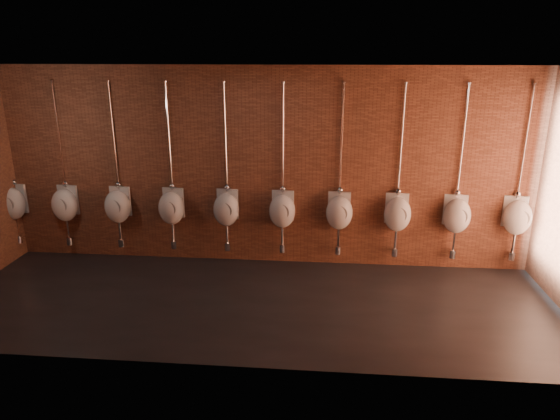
{
  "coord_description": "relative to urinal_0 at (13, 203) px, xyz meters",
  "views": [
    {
      "loc": [
        0.94,
        -6.25,
        3.41
      ],
      "look_at": [
        0.3,
        0.9,
        1.1
      ],
      "focal_mm": 32.0,
      "sensor_mm": 36.0,
      "label": 1
    }
  ],
  "objects": [
    {
      "name": "urinal_1",
      "position": [
        0.91,
        0.0,
        0.0
      ],
      "size": [
        0.47,
        0.42,
        2.72
      ],
      "color": "silver",
      "rests_on": "ground"
    },
    {
      "name": "urinal_2",
      "position": [
        1.82,
        0.0,
        0.0
      ],
      "size": [
        0.47,
        0.42,
        2.72
      ],
      "color": "silver",
      "rests_on": "ground"
    },
    {
      "name": "urinal_8",
      "position": [
        7.3,
        0.0,
        0.0
      ],
      "size": [
        0.47,
        0.42,
        2.72
      ],
      "color": "silver",
      "rests_on": "ground"
    },
    {
      "name": "urinal_6",
      "position": [
        5.47,
        0.0,
        0.0
      ],
      "size": [
        0.47,
        0.42,
        2.72
      ],
      "color": "silver",
      "rests_on": "ground"
    },
    {
      "name": "urinal_7",
      "position": [
        6.39,
        0.0,
        0.0
      ],
      "size": [
        0.47,
        0.42,
        2.72
      ],
      "color": "silver",
      "rests_on": "ground"
    },
    {
      "name": "urinal_3",
      "position": [
        2.74,
        0.0,
        0.0
      ],
      "size": [
        0.47,
        0.42,
        2.72
      ],
      "color": "silver",
      "rests_on": "ground"
    },
    {
      "name": "room_shell",
      "position": [
        4.27,
        -1.35,
        1.06
      ],
      "size": [
        8.54,
        3.04,
        3.22
      ],
      "color": "black",
      "rests_on": "ground"
    },
    {
      "name": "urinal_5",
      "position": [
        4.56,
        0.0,
        0.0
      ],
      "size": [
        0.47,
        0.42,
        2.72
      ],
      "color": "silver",
      "rests_on": "ground"
    },
    {
      "name": "ground",
      "position": [
        4.27,
        -1.35,
        -0.95
      ],
      "size": [
        8.5,
        8.5,
        0.0
      ],
      "primitive_type": "plane",
      "color": "black",
      "rests_on": "ground"
    },
    {
      "name": "urinal_4",
      "position": [
        3.65,
        0.0,
        0.0
      ],
      "size": [
        0.47,
        0.42,
        2.72
      ],
      "color": "silver",
      "rests_on": "ground"
    },
    {
      "name": "urinal_9",
      "position": [
        8.21,
        0.0,
        0.0
      ],
      "size": [
        0.47,
        0.42,
        2.72
      ],
      "color": "silver",
      "rests_on": "ground"
    },
    {
      "name": "urinal_0",
      "position": [
        0.0,
        0.0,
        0.0
      ],
      "size": [
        0.47,
        0.42,
        2.72
      ],
      "color": "silver",
      "rests_on": "ground"
    }
  ]
}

